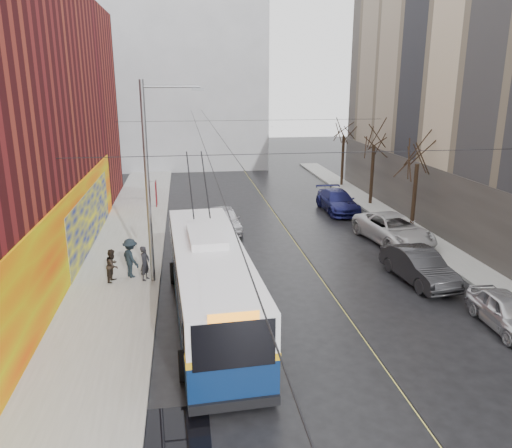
{
  "coord_description": "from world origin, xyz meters",
  "views": [
    {
      "loc": [
        -4.7,
        -11.7,
        8.92
      ],
      "look_at": [
        -1.57,
        9.77,
        2.7
      ],
      "focal_mm": 35.0,
      "sensor_mm": 36.0,
      "label": 1
    }
  ],
  "objects": [
    {
      "name": "puddle",
      "position": [
        -5.26,
        -0.81,
        0.0
      ],
      "size": [
        1.95,
        2.98,
        0.01
      ],
      "primitive_type": "cube",
      "color": "black",
      "rests_on": "ground"
    },
    {
      "name": "tree_near",
      "position": [
        9.0,
        16.0,
        4.98
      ],
      "size": [
        3.2,
        3.2,
        6.4
      ],
      "color": "black",
      "rests_on": "ground"
    },
    {
      "name": "parked_car_d",
      "position": [
        5.96,
        21.47,
        0.75
      ],
      "size": [
        2.17,
        5.2,
        1.5
      ],
      "primitive_type": "imported",
      "rotation": [
        0.0,
        0.0,
        0.01
      ],
      "color": "navy",
      "rests_on": "ground"
    },
    {
      "name": "ground",
      "position": [
        0.0,
        0.0,
        0.0
      ],
      "size": [
        140.0,
        140.0,
        0.0
      ],
      "primitive_type": "plane",
      "color": "black",
      "rests_on": "ground"
    },
    {
      "name": "parked_car_b",
      "position": [
        5.8,
        8.46,
        0.76
      ],
      "size": [
        2.09,
        4.75,
        1.52
      ],
      "primitive_type": "imported",
      "rotation": [
        0.0,
        0.0,
        0.11
      ],
      "color": "#242426",
      "rests_on": "ground"
    },
    {
      "name": "tree_mid",
      "position": [
        9.0,
        23.0,
        5.25
      ],
      "size": [
        3.2,
        3.2,
        6.68
      ],
      "color": "black",
      "rests_on": "ground"
    },
    {
      "name": "building_far",
      "position": [
        -6.0,
        44.99,
        9.02
      ],
      "size": [
        20.5,
        12.1,
        18.0
      ],
      "color": "gray",
      "rests_on": "ground"
    },
    {
      "name": "trolleybus",
      "position": [
        -3.89,
        6.01,
        1.59
      ],
      "size": [
        3.32,
        12.22,
        5.73
      ],
      "rotation": [
        0.0,
        0.0,
        0.05
      ],
      "color": "#091C44",
      "rests_on": "ground"
    },
    {
      "name": "following_car",
      "position": [
        -2.34,
        17.9,
        0.73
      ],
      "size": [
        2.02,
        4.39,
        1.46
      ],
      "primitive_type": "imported",
      "rotation": [
        0.0,
        0.0,
        0.07
      ],
      "color": "silver",
      "rests_on": "ground"
    },
    {
      "name": "sidewalk_left",
      "position": [
        -8.0,
        12.0,
        0.07
      ],
      "size": [
        4.0,
        60.0,
        0.15
      ],
      "primitive_type": "cube",
      "color": "gray",
      "rests_on": "ground"
    },
    {
      "name": "tree_far",
      "position": [
        9.0,
        30.0,
        5.14
      ],
      "size": [
        3.2,
        3.2,
        6.57
      ],
      "color": "black",
      "rests_on": "ground"
    },
    {
      "name": "sidewalk_right",
      "position": [
        9.0,
        12.0,
        0.07
      ],
      "size": [
        2.0,
        60.0,
        0.15
      ],
      "primitive_type": "cube",
      "color": "gray",
      "rests_on": "ground"
    },
    {
      "name": "parked_car_a",
      "position": [
        7.0,
        3.71,
        0.66
      ],
      "size": [
        1.74,
        3.96,
        1.32
      ],
      "primitive_type": "imported",
      "rotation": [
        0.0,
        0.0,
        -0.05
      ],
      "color": "#BCBCC1",
      "rests_on": "ground"
    },
    {
      "name": "pedestrian_a",
      "position": [
        -6.63,
        10.12,
        0.95
      ],
      "size": [
        0.6,
        0.69,
        1.61
      ],
      "primitive_type": "imported",
      "rotation": [
        0.0,
        0.0,
        1.14
      ],
      "color": "black",
      "rests_on": "sidewalk_left"
    },
    {
      "name": "pedestrian_c",
      "position": [
        -7.31,
        10.59,
        1.07
      ],
      "size": [
        1.21,
        1.37,
        1.84
      ],
      "primitive_type": "imported",
      "rotation": [
        0.0,
        0.0,
        2.13
      ],
      "color": "black",
      "rests_on": "sidewalk_left"
    },
    {
      "name": "parked_car_c",
      "position": [
        7.0,
        14.15,
        0.8
      ],
      "size": [
        3.47,
        6.09,
        1.6
      ],
      "primitive_type": "imported",
      "rotation": [
        0.0,
        0.0,
        0.15
      ],
      "color": "silver",
      "rests_on": "ground"
    },
    {
      "name": "streetlight_pole",
      "position": [
        -6.14,
        10.0,
        4.85
      ],
      "size": [
        2.65,
        0.6,
        9.0
      ],
      "color": "slate",
      "rests_on": "ground"
    },
    {
      "name": "catenary_wires",
      "position": [
        -2.54,
        14.77,
        6.25
      ],
      "size": [
        18.0,
        60.0,
        0.22
      ],
      "color": "black"
    },
    {
      "name": "pigeons_flying",
      "position": [
        -2.44,
        9.82,
        6.75
      ],
      "size": [
        3.46,
        3.32,
        1.24
      ],
      "color": "slate"
    },
    {
      "name": "lane_line",
      "position": [
        1.5,
        14.0,
        0.0
      ],
      "size": [
        0.12,
        50.0,
        0.01
      ],
      "primitive_type": "cube",
      "color": "#BFB74C",
      "rests_on": "ground"
    },
    {
      "name": "pedestrian_b",
      "position": [
        -8.08,
        10.15,
        0.91
      ],
      "size": [
        0.75,
        0.86,
        1.52
      ],
      "primitive_type": "imported",
      "rotation": [
        0.0,
        0.0,
        1.3
      ],
      "color": "black",
      "rests_on": "sidewalk_left"
    }
  ]
}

